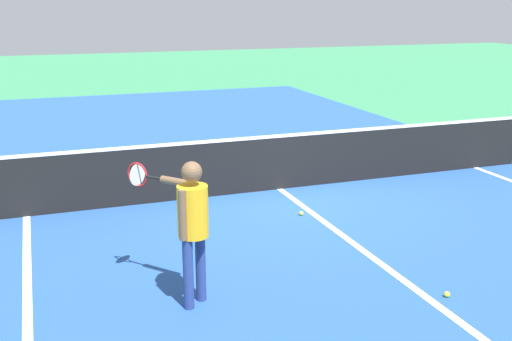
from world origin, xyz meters
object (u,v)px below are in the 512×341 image
at_px(player_near, 191,217).
at_px(tennis_ball_mid_court, 447,294).
at_px(net, 280,161).
at_px(tennis_ball_near_net, 301,213).

xyz_separation_m(player_near, tennis_ball_mid_court, (2.65, -0.82, -0.94)).
height_order(net, player_near, player_near).
distance_m(net, player_near, 4.30).
xyz_separation_m(tennis_ball_mid_court, tennis_ball_near_net, (-0.42, 2.98, 0.00)).
xyz_separation_m(player_near, tennis_ball_near_net, (2.23, 2.16, -0.94)).
bearing_deg(net, player_near, -124.61).
bearing_deg(tennis_ball_near_net, tennis_ball_mid_court, -82.04).
xyz_separation_m(net, tennis_ball_near_net, (-0.20, -1.36, -0.46)).
relative_size(net, tennis_ball_mid_court, 152.76).
bearing_deg(net, tennis_ball_near_net, -98.36).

